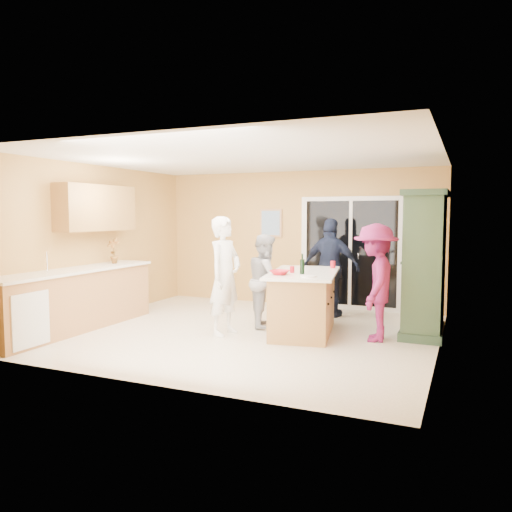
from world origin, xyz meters
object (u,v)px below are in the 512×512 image
at_px(woman_white, 225,276).
at_px(woman_magenta, 375,282).
at_px(woman_grey, 266,280).
at_px(kitchen_island, 303,304).
at_px(green_hutch, 425,266).
at_px(woman_navy, 331,268).

relative_size(woman_white, woman_magenta, 1.06).
bearing_deg(woman_grey, kitchen_island, -131.82).
xyz_separation_m(green_hutch, woman_white, (-2.70, -1.08, -0.16)).
height_order(woman_grey, woman_navy, woman_navy).
distance_m(green_hutch, woman_magenta, 0.85).
height_order(woman_white, woman_magenta, woman_white).
xyz_separation_m(woman_grey, woman_navy, (0.75, 1.15, 0.12)).
distance_m(woman_white, woman_grey, 0.83).
height_order(kitchen_island, woman_magenta, woman_magenta).
bearing_deg(woman_white, kitchen_island, -54.00).
xyz_separation_m(green_hutch, woman_navy, (-1.60, 0.80, -0.18)).
bearing_deg(woman_grey, woman_navy, -58.74).
bearing_deg(green_hutch, woman_magenta, -136.93).
bearing_deg(woman_magenta, woman_navy, -149.11).
xyz_separation_m(kitchen_island, woman_navy, (0.06, 1.34, 0.42)).
distance_m(woman_white, woman_magenta, 2.16).
distance_m(woman_white, woman_navy, 2.18).
height_order(woman_navy, woman_magenta, woman_navy).
height_order(green_hutch, woman_white, green_hutch).
bearing_deg(green_hutch, woman_grey, -171.55).
bearing_deg(woman_navy, woman_magenta, 129.69).
bearing_deg(woman_magenta, green_hutch, 127.80).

